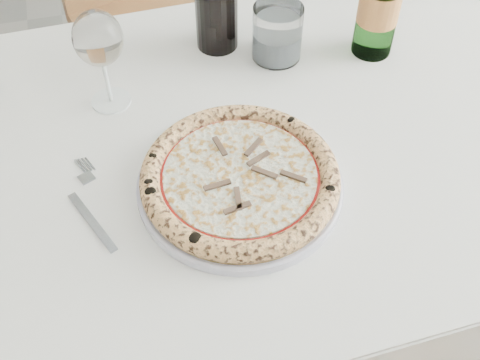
{
  "coord_description": "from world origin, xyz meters",
  "views": [
    {
      "loc": [
        -0.38,
        -0.4,
        1.45
      ],
      "look_at": [
        -0.24,
        0.15,
        0.78
      ],
      "focal_mm": 45.0,
      "sensor_mm": 36.0,
      "label": 1
    }
  ],
  "objects_px": {
    "dining_table": "(225,181)",
    "pizza": "(240,177)",
    "tumbler": "(277,36)",
    "wine_glass": "(98,41)",
    "plate": "(240,185)"
  },
  "relations": [
    {
      "from": "dining_table",
      "to": "pizza",
      "type": "xyz_separation_m",
      "value": [
        -0.0,
        -0.1,
        0.12
      ]
    },
    {
      "from": "tumbler",
      "to": "dining_table",
      "type": "bearing_deg",
      "value": -127.21
    },
    {
      "from": "wine_glass",
      "to": "dining_table",
      "type": "bearing_deg",
      "value": -40.77
    },
    {
      "from": "wine_glass",
      "to": "tumbler",
      "type": "xyz_separation_m",
      "value": [
        0.31,
        0.05,
        -0.08
      ]
    },
    {
      "from": "pizza",
      "to": "wine_glass",
      "type": "height_order",
      "value": "wine_glass"
    },
    {
      "from": "pizza",
      "to": "tumbler",
      "type": "relative_size",
      "value": 2.94
    },
    {
      "from": "dining_table",
      "to": "plate",
      "type": "height_order",
      "value": "plate"
    },
    {
      "from": "pizza",
      "to": "plate",
      "type": "bearing_deg",
      "value": 18.31
    },
    {
      "from": "pizza",
      "to": "dining_table",
      "type": "bearing_deg",
      "value": 90.0
    },
    {
      "from": "pizza",
      "to": "tumbler",
      "type": "distance_m",
      "value": 0.32
    },
    {
      "from": "dining_table",
      "to": "pizza",
      "type": "bearing_deg",
      "value": -90.0
    },
    {
      "from": "dining_table",
      "to": "plate",
      "type": "xyz_separation_m",
      "value": [
        -0.0,
        -0.1,
        0.11
      ]
    },
    {
      "from": "dining_table",
      "to": "tumbler",
      "type": "bearing_deg",
      "value": 52.79
    },
    {
      "from": "plate",
      "to": "tumbler",
      "type": "relative_size",
      "value": 3.06
    },
    {
      "from": "wine_glass",
      "to": "pizza",
      "type": "bearing_deg",
      "value": -55.92
    }
  ]
}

